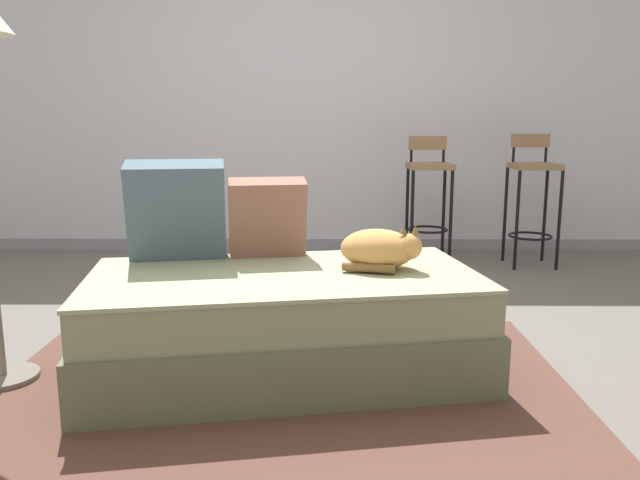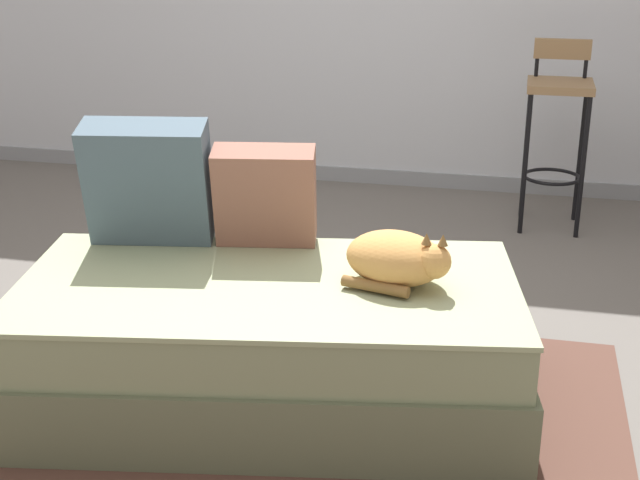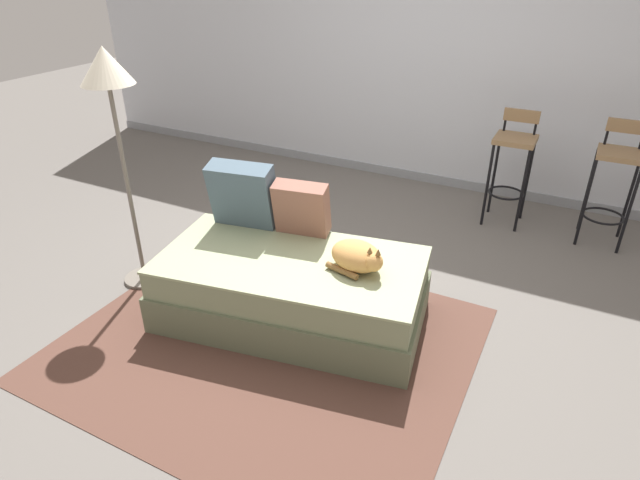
% 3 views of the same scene
% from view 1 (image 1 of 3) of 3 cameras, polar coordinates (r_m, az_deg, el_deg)
% --- Properties ---
extents(ground_plane, '(16.00, 16.00, 0.00)m').
position_cam_1_polar(ground_plane, '(3.12, -2.74, -9.06)').
color(ground_plane, '#66605B').
rests_on(ground_plane, ground).
extents(wall_back_panel, '(8.00, 0.10, 2.60)m').
position_cam_1_polar(wall_back_panel, '(5.19, -1.46, 13.48)').
color(wall_back_panel, silver).
rests_on(wall_back_panel, ground).
extents(wall_baseboard_trim, '(8.00, 0.02, 0.09)m').
position_cam_1_polar(wall_baseboard_trim, '(5.23, -1.41, -0.37)').
color(wall_baseboard_trim, gray).
rests_on(wall_baseboard_trim, ground).
extents(area_rug, '(2.33, 1.96, 0.01)m').
position_cam_1_polar(area_rug, '(2.47, -3.67, -14.50)').
color(area_rug, brown).
rests_on(area_rug, ground).
extents(couch, '(1.75, 1.12, 0.44)m').
position_cam_1_polar(couch, '(2.67, -3.27, -7.49)').
color(couch, '#636B50').
rests_on(couch, ground).
extents(throw_pillow_corner, '(0.47, 0.31, 0.45)m').
position_cam_1_polar(throw_pillow_corner, '(2.88, -12.98, 2.68)').
color(throw_pillow_corner, '#4C6070').
rests_on(throw_pillow_corner, couch).
extents(throw_pillow_middle, '(0.38, 0.25, 0.37)m').
position_cam_1_polar(throw_pillow_middle, '(2.89, -4.83, 2.09)').
color(throw_pillow_middle, '#936051').
rests_on(throw_pillow_middle, couch).
extents(cat, '(0.37, 0.31, 0.20)m').
position_cam_1_polar(cat, '(2.67, 5.54, -0.81)').
color(cat, tan).
rests_on(cat, couch).
extents(bar_stool_near_window, '(0.32, 0.32, 0.95)m').
position_cam_1_polar(bar_stool_near_window, '(4.66, 9.92, 4.90)').
color(bar_stool_near_window, black).
rests_on(bar_stool_near_window, ground).
extents(bar_stool_by_doorway, '(0.33, 0.33, 0.97)m').
position_cam_1_polar(bar_stool_by_doorway, '(4.85, 18.86, 4.49)').
color(bar_stool_by_doorway, black).
rests_on(bar_stool_by_doorway, ground).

